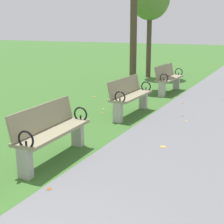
# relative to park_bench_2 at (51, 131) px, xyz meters

# --- Properties ---
(park_bench_2) EXTENTS (0.52, 1.61, 0.90)m
(park_bench_2) POSITION_rel_park_bench_2_xyz_m (0.00, 0.00, 0.00)
(park_bench_2) COLOR gray
(park_bench_2) RESTS_ON ground
(park_bench_3) EXTENTS (0.51, 1.61, 0.90)m
(park_bench_3) POSITION_rel_park_bench_2_xyz_m (-0.00, 3.18, 0.00)
(park_bench_3) COLOR gray
(park_bench_3) RESTS_ON ground
(park_bench_4) EXTENTS (0.52, 1.61, 0.90)m
(park_bench_4) POSITION_rel_park_bench_2_xyz_m (-0.00, 6.35, 0.00)
(park_bench_4) COLOR gray
(park_bench_4) RESTS_ON ground
(scattered_leaves) EXTENTS (5.17, 12.50, 0.02)m
(scattered_leaves) POSITION_rel_park_bench_2_xyz_m (0.77, 2.81, -0.47)
(scattered_leaves) COLOR brown
(scattered_leaves) RESTS_ON ground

